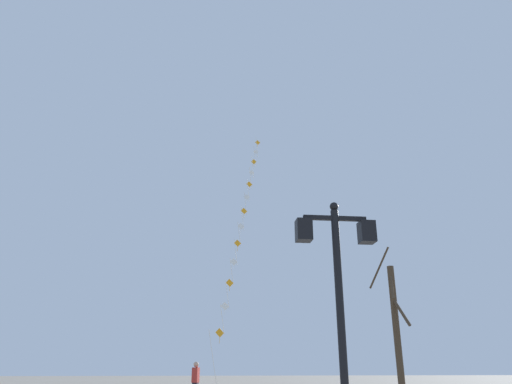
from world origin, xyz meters
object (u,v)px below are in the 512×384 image
Objects in this scene: twin_lantern_lamp_post at (338,273)px; kite_flyer at (195,382)px; kite_train at (242,219)px; bare_tree at (397,335)px.

twin_lantern_lamp_post is 13.91m from kite_flyer.
twin_lantern_lamp_post is 0.21× the size of kite_train.
twin_lantern_lamp_post is at bearing -119.50° from bare_tree.
bare_tree is at bearing -124.98° from kite_flyer.
kite_train is 14.32m from kite_flyer.
kite_train is at bearing 89.67° from twin_lantern_lamp_post.
kite_train is at bearing 101.20° from bare_tree.
twin_lantern_lamp_post is 0.85× the size of bare_tree.
kite_train is 19.40m from bare_tree.
bare_tree is (6.05, -7.32, 1.49)m from kite_flyer.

